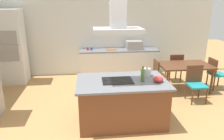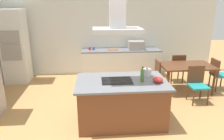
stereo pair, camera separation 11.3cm
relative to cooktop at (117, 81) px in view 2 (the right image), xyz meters
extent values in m
plane|color=tan|center=(0.09, 1.50, -0.91)|extent=(16.00, 16.00, 0.00)
cube|color=silver|center=(0.09, 3.25, 0.44)|extent=(7.20, 0.10, 2.70)
cube|color=brown|center=(0.09, 0.00, -0.48)|extent=(1.70, 1.03, 0.86)
cube|color=slate|center=(0.09, 0.00, -0.03)|extent=(1.80, 1.13, 0.04)
cube|color=black|center=(0.00, 0.00, 0.00)|extent=(0.60, 0.44, 0.01)
cylinder|color=silver|center=(0.66, 0.25, 0.07)|extent=(0.18, 0.18, 0.15)
sphere|color=black|center=(0.66, 0.25, 0.15)|extent=(0.03, 0.03, 0.03)
cone|color=silver|center=(0.77, 0.25, 0.08)|extent=(0.06, 0.03, 0.04)
cylinder|color=#47722D|center=(0.49, -0.07, 0.11)|extent=(0.07, 0.07, 0.24)
cylinder|color=#47722D|center=(0.49, -0.07, 0.25)|extent=(0.03, 0.03, 0.05)
cylinder|color=black|center=(0.49, -0.07, 0.28)|extent=(0.04, 0.04, 0.01)
ellipsoid|color=red|center=(0.78, -0.15, 0.05)|extent=(0.20, 0.20, 0.11)
cube|color=silver|center=(0.45, 2.88, -0.48)|extent=(2.58, 0.62, 0.86)
cube|color=slate|center=(0.45, 2.88, -0.03)|extent=(2.58, 0.62, 0.04)
cube|color=#9E9993|center=(0.94, 2.88, 0.13)|extent=(0.50, 0.38, 0.28)
cylinder|color=red|center=(-0.57, 2.93, 0.04)|extent=(0.08, 0.08, 0.09)
cylinder|color=#2D56B2|center=(-0.45, 2.93, 0.04)|extent=(0.08, 0.08, 0.09)
cube|color=#995B33|center=(0.20, 2.93, 0.00)|extent=(0.34, 0.24, 0.02)
cube|color=silver|center=(-2.81, 2.65, 0.19)|extent=(0.70, 0.64, 2.20)
cube|color=#9E9993|center=(-2.81, 2.32, 0.54)|extent=(0.56, 0.02, 0.36)
cube|color=#9E9993|center=(-2.81, 2.32, 0.09)|extent=(0.56, 0.02, 0.48)
cube|color=#59331E|center=(2.08, 1.46, -0.18)|extent=(1.40, 0.90, 0.04)
cylinder|color=#59331E|center=(1.46, 1.09, -0.55)|extent=(0.06, 0.06, 0.71)
cylinder|color=#59331E|center=(2.70, 1.09, -0.55)|extent=(0.06, 0.06, 0.71)
cylinder|color=#59331E|center=(1.46, 1.83, -0.55)|extent=(0.06, 0.06, 0.71)
cylinder|color=#59331E|center=(2.70, 1.83, -0.55)|extent=(0.06, 0.06, 0.71)
cube|color=teal|center=(1.08, 1.46, -0.48)|extent=(0.42, 0.42, 0.04)
cube|color=#59331E|center=(1.27, 1.46, -0.24)|extent=(0.04, 0.42, 0.44)
cylinder|color=#59331E|center=(0.90, 1.28, -0.70)|extent=(0.04, 0.04, 0.41)
cylinder|color=#59331E|center=(0.90, 1.64, -0.70)|extent=(0.04, 0.04, 0.41)
cylinder|color=#59331E|center=(1.26, 1.28, -0.70)|extent=(0.04, 0.04, 0.41)
cylinder|color=#59331E|center=(1.26, 1.64, -0.70)|extent=(0.04, 0.04, 0.41)
cube|color=teal|center=(3.08, 1.46, -0.48)|extent=(0.42, 0.42, 0.04)
cube|color=#59331E|center=(2.89, 1.46, -0.24)|extent=(0.04, 0.42, 0.44)
cylinder|color=#59331E|center=(3.26, 1.64, -0.70)|extent=(0.04, 0.04, 0.41)
cylinder|color=#59331E|center=(2.90, 1.64, -0.70)|extent=(0.04, 0.04, 0.41)
cylinder|color=#59331E|center=(2.90, 1.28, -0.70)|extent=(0.04, 0.04, 0.41)
cube|color=teal|center=(2.08, 2.21, -0.48)|extent=(0.42, 0.42, 0.04)
cube|color=#59331E|center=(2.08, 2.02, -0.24)|extent=(0.42, 0.04, 0.44)
cylinder|color=#59331E|center=(1.90, 2.39, -0.70)|extent=(0.04, 0.04, 0.41)
cylinder|color=#59331E|center=(2.26, 2.39, -0.70)|extent=(0.04, 0.04, 0.41)
cylinder|color=#59331E|center=(1.90, 2.03, -0.70)|extent=(0.04, 0.04, 0.41)
cylinder|color=#59331E|center=(2.26, 2.03, -0.70)|extent=(0.04, 0.04, 0.41)
cube|color=teal|center=(2.08, 0.71, -0.48)|extent=(0.42, 0.42, 0.04)
cube|color=#59331E|center=(2.08, 0.90, -0.24)|extent=(0.42, 0.04, 0.44)
cylinder|color=#59331E|center=(2.26, 0.53, -0.70)|extent=(0.04, 0.04, 0.41)
cylinder|color=#59331E|center=(1.90, 0.53, -0.70)|extent=(0.04, 0.04, 0.41)
cylinder|color=#59331E|center=(2.26, 0.89, -0.70)|extent=(0.04, 0.04, 0.41)
cylinder|color=#59331E|center=(1.90, 0.89, -0.70)|extent=(0.04, 0.04, 0.41)
cube|color=#ADADB2|center=(0.00, 0.00, 0.98)|extent=(0.90, 0.55, 0.08)
cube|color=#ADADB2|center=(0.00, 0.00, 1.37)|extent=(0.28, 0.24, 0.70)
camera|label=1|loc=(-0.55, -3.91, 1.47)|focal=34.23mm
camera|label=2|loc=(-0.44, -3.93, 1.47)|focal=34.23mm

